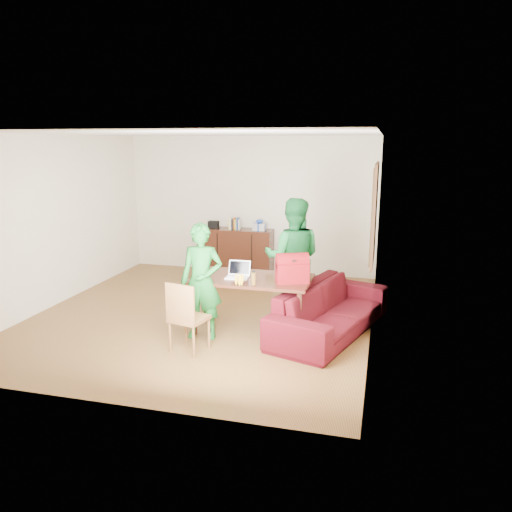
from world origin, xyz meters
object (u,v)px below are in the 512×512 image
(person_near, at_px, (202,282))
(laptop, at_px, (237,275))
(person_far, at_px, (293,257))
(table, at_px, (252,284))
(bottle, at_px, (254,278))
(chair, at_px, (189,331))
(sofa, at_px, (330,309))
(red_bag, at_px, (292,271))

(person_near, relative_size, laptop, 4.88)
(person_far, relative_size, laptop, 5.60)
(table, xyz_separation_m, person_near, (-0.58, -0.45, 0.12))
(table, distance_m, person_near, 0.74)
(bottle, bearing_deg, person_near, -169.72)
(person_near, relative_size, bottle, 8.46)
(chair, distance_m, sofa, 1.98)
(table, xyz_separation_m, sofa, (1.07, 0.16, -0.33))
(person_near, bearing_deg, bottle, 5.00)
(table, distance_m, sofa, 1.13)
(person_far, bearing_deg, sofa, 130.01)
(person_near, xyz_separation_m, person_far, (1.00, 1.21, 0.11))
(table, distance_m, chair, 1.16)
(chair, xyz_separation_m, person_far, (1.01, 1.68, 0.63))
(table, relative_size, chair, 1.77)
(table, distance_m, red_bag, 0.63)
(bottle, bearing_deg, red_bag, 26.55)
(table, bearing_deg, chair, -122.16)
(bottle, bearing_deg, person_far, 73.37)
(person_near, bearing_deg, person_far, 44.95)
(laptop, relative_size, red_bag, 0.76)
(laptop, relative_size, bottle, 1.73)
(bottle, bearing_deg, sofa, 26.65)
(table, xyz_separation_m, person_far, (0.43, 0.76, 0.23))
(person_near, distance_m, red_bag, 1.21)
(table, bearing_deg, laptop, -159.29)
(sofa, bearing_deg, bottle, 134.60)
(red_bag, bearing_deg, chair, -165.95)
(table, relative_size, sofa, 0.71)
(person_far, xyz_separation_m, red_bag, (0.14, -0.85, 0.02))
(chair, bearing_deg, person_far, 72.20)
(person_near, xyz_separation_m, red_bag, (1.15, 0.36, 0.13))
(chair, xyz_separation_m, person_near, (0.01, 0.47, 0.51))
(chair, height_order, laptop, laptop)
(person_far, bearing_deg, red_bag, 92.51)
(laptop, distance_m, sofa, 1.37)
(laptop, xyz_separation_m, bottle, (0.30, -0.25, 0.05))
(chair, bearing_deg, bottle, 54.16)
(sofa, bearing_deg, person_near, 128.23)
(person_far, xyz_separation_m, laptop, (-0.62, -0.83, -0.10))
(person_far, xyz_separation_m, sofa, (0.64, -0.60, -0.56))
(person_near, distance_m, person_far, 1.57)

